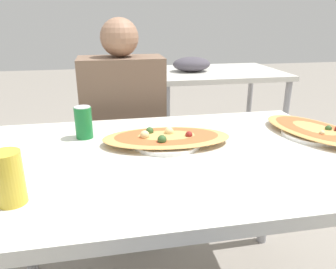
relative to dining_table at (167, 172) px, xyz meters
name	(u,v)px	position (x,y,z in m)	size (l,w,h in m)	color
dining_table	(167,172)	(0.00, 0.00, 0.00)	(1.33, 0.87, 0.74)	silver
chair_far_seated	(124,142)	(-0.11, 0.77, -0.18)	(0.40, 0.40, 0.90)	#2D3851
person_seated	(123,116)	(-0.11, 0.65, 0.02)	(0.43, 0.26, 1.19)	#2D2D38
pizza_main	(166,138)	(0.01, 0.09, 0.09)	(0.49, 0.27, 0.06)	white
soda_can	(84,122)	(-0.29, 0.22, 0.13)	(0.07, 0.07, 0.12)	#197233
drink_glass	(9,178)	(-0.45, -0.23, 0.14)	(0.07, 0.07, 0.14)	gold
pizza_second	(314,131)	(0.61, 0.07, 0.09)	(0.36, 0.49, 0.05)	white
background_table	(211,77)	(0.71, 1.70, 0.01)	(1.10, 0.80, 0.86)	silver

